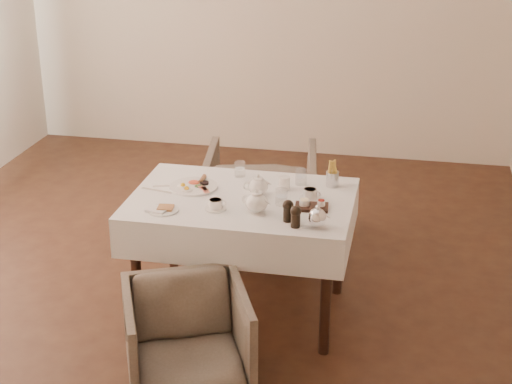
{
  "coord_description": "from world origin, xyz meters",
  "views": [
    {
      "loc": [
        1.33,
        -4.45,
        2.53
      ],
      "look_at": [
        0.51,
        -0.47,
        0.82
      ],
      "focal_mm": 55.0,
      "sensor_mm": 36.0,
      "label": 1
    }
  ],
  "objects_px": {
    "teapot_centre": "(258,185)",
    "table": "(242,216)",
    "breakfast_plate": "(194,186)",
    "armchair_near": "(187,341)",
    "armchair_far": "(261,198)"
  },
  "relations": [
    {
      "from": "teapot_centre",
      "to": "table",
      "type": "bearing_deg",
      "value": -167.32
    },
    {
      "from": "table",
      "to": "breakfast_plate",
      "type": "xyz_separation_m",
      "value": [
        -0.31,
        0.09,
        0.13
      ]
    },
    {
      "from": "table",
      "to": "teapot_centre",
      "type": "bearing_deg",
      "value": 33.47
    },
    {
      "from": "armchair_near",
      "to": "armchair_far",
      "type": "relative_size",
      "value": 0.81
    },
    {
      "from": "table",
      "to": "armchair_far",
      "type": "relative_size",
      "value": 1.64
    },
    {
      "from": "armchair_near",
      "to": "breakfast_plate",
      "type": "bearing_deg",
      "value": 79.28
    },
    {
      "from": "breakfast_plate",
      "to": "teapot_centre",
      "type": "distance_m",
      "value": 0.4
    },
    {
      "from": "table",
      "to": "teapot_centre",
      "type": "distance_m",
      "value": 0.21
    },
    {
      "from": "table",
      "to": "teapot_centre",
      "type": "height_order",
      "value": "teapot_centre"
    },
    {
      "from": "armchair_near",
      "to": "breakfast_plate",
      "type": "relative_size",
      "value": 2.19
    },
    {
      "from": "armchair_far",
      "to": "breakfast_plate",
      "type": "distance_m",
      "value": 0.96
    },
    {
      "from": "breakfast_plate",
      "to": "table",
      "type": "bearing_deg",
      "value": 6.95
    },
    {
      "from": "table",
      "to": "breakfast_plate",
      "type": "distance_m",
      "value": 0.35
    },
    {
      "from": "armchair_near",
      "to": "breakfast_plate",
      "type": "distance_m",
      "value": 1.03
    },
    {
      "from": "armchair_near",
      "to": "teapot_centre",
      "type": "height_order",
      "value": "teapot_centre"
    }
  ]
}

